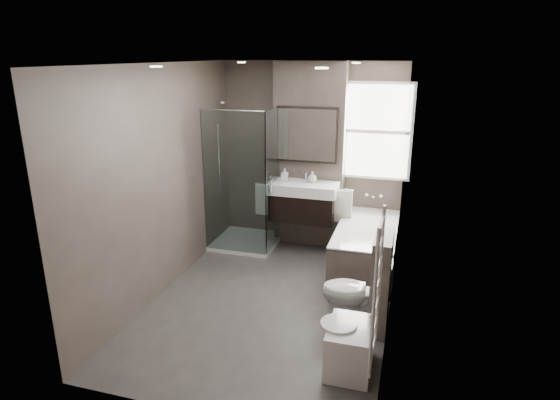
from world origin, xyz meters
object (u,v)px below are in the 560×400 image
at_px(bidet, 349,347).
at_px(toilet, 356,293).
at_px(vanity, 303,201).
at_px(bathtub, 366,245).

bearing_deg(bidet, toilet, 93.32).
bearing_deg(vanity, bathtub, -19.37).
xyz_separation_m(vanity, bathtub, (0.92, -0.33, -0.43)).
relative_size(toilet, bidet, 1.29).
xyz_separation_m(bathtub, toilet, (0.05, -1.36, 0.04)).
distance_m(vanity, toilet, 1.98).
relative_size(vanity, bathtub, 0.59).
height_order(vanity, toilet, vanity).
relative_size(vanity, toilet, 1.34).
xyz_separation_m(vanity, bidet, (1.01, -2.44, -0.51)).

